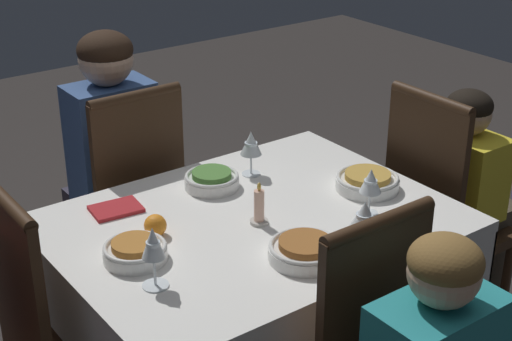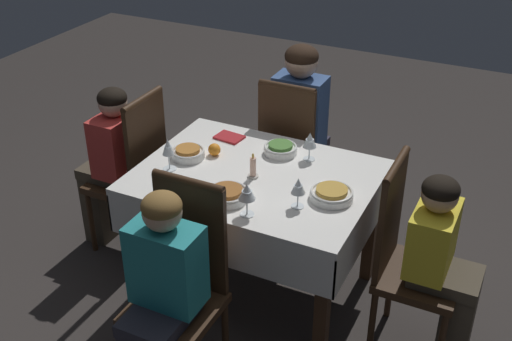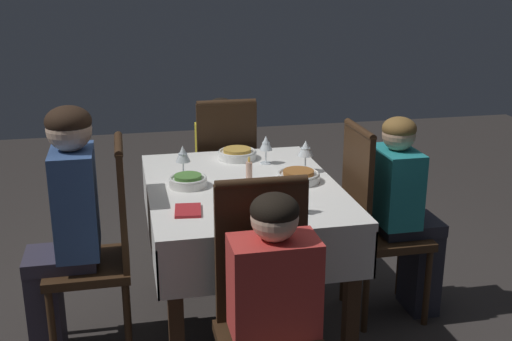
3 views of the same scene
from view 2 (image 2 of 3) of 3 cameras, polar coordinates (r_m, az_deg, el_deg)
ground_plane at (r=3.60m, az=-0.01°, el=-10.48°), size 8.00×8.00×0.00m
dining_table at (r=3.22m, az=-0.01°, el=-1.89°), size 1.16×0.88×0.73m
chair_south at (r=3.81m, az=3.20°, el=1.68°), size 0.37×0.37×1.00m
chair_east at (r=3.68m, az=-10.70°, el=0.06°), size 0.37×0.37×1.00m
chair_north at (r=2.84m, az=-6.60°, el=-9.68°), size 0.37×0.37×1.00m
chair_west at (r=3.04m, az=13.23°, el=-7.33°), size 0.37×0.37×1.00m
person_adult_denim at (r=3.88m, az=4.14°, el=4.29°), size 0.30×0.34×1.16m
person_child_red at (r=3.76m, az=-12.78°, el=0.92°), size 0.33×0.30×1.01m
person_child_teal at (r=2.72m, az=-8.48°, el=-11.03°), size 0.30×0.33×1.03m
person_child_yellow at (r=3.02m, az=16.33°, el=-8.02°), size 0.33×0.30×0.97m
bowl_south at (r=3.35m, az=2.19°, el=1.95°), size 0.17×0.17×0.06m
wine_glass_south at (r=3.26m, az=4.81°, el=2.65°), size 0.07×0.07×0.15m
bowl_east at (r=3.32m, az=-6.07°, el=1.57°), size 0.17×0.17×0.06m
wine_glass_east at (r=3.18m, az=-7.81°, el=1.97°), size 0.07×0.07×0.17m
bowl_north at (r=2.96m, az=-2.59°, el=-2.12°), size 0.20×0.20×0.06m
wine_glass_north at (r=2.80m, az=-0.81°, el=-1.97°), size 0.08×0.08×0.16m
bowl_west at (r=2.98m, az=6.74°, el=-2.08°), size 0.20×0.20×0.06m
wine_glass_west at (r=2.87m, az=3.77°, el=-1.46°), size 0.07×0.07×0.15m
candle_centerpiece at (r=3.12m, az=-0.27°, el=0.16°), size 0.05×0.05×0.13m
orange_fruit at (r=3.33m, az=-3.72°, el=1.87°), size 0.06×0.06×0.06m
napkin_red_folded at (r=3.51m, az=-2.39°, el=2.97°), size 0.16×0.12×0.01m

